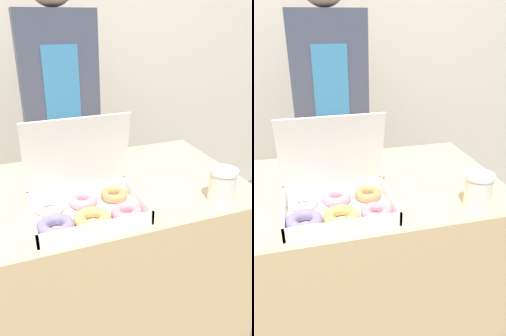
# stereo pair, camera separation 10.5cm
# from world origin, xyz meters

# --- Properties ---
(ground_plane) EXTENTS (14.00, 14.00, 0.00)m
(ground_plane) POSITION_xyz_m (0.00, 0.00, 0.00)
(ground_plane) COLOR #4C4742
(wall_back) EXTENTS (10.00, 0.05, 2.60)m
(wall_back) POSITION_xyz_m (0.00, 1.03, 1.30)
(wall_back) COLOR beige
(wall_back) RESTS_ON ground_plane
(table) EXTENTS (1.10, 0.64, 0.75)m
(table) POSITION_xyz_m (0.00, 0.00, 0.37)
(table) COLOR tan
(table) RESTS_ON ground_plane
(donut_box) EXTENTS (0.35, 0.26, 0.29)m
(donut_box) POSITION_xyz_m (-0.07, -0.16, 0.79)
(donut_box) COLOR white
(donut_box) RESTS_ON table
(coffee_cup) EXTENTS (0.09, 0.09, 0.11)m
(coffee_cup) POSITION_xyz_m (0.37, -0.24, 0.81)
(coffee_cup) COLOR silver
(coffee_cup) RESTS_ON table
(person_customer) EXTENTS (0.37, 0.22, 1.58)m
(person_customer) POSITION_xyz_m (0.01, 0.62, 0.89)
(person_customer) COLOR #665B51
(person_customer) RESTS_ON ground_plane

